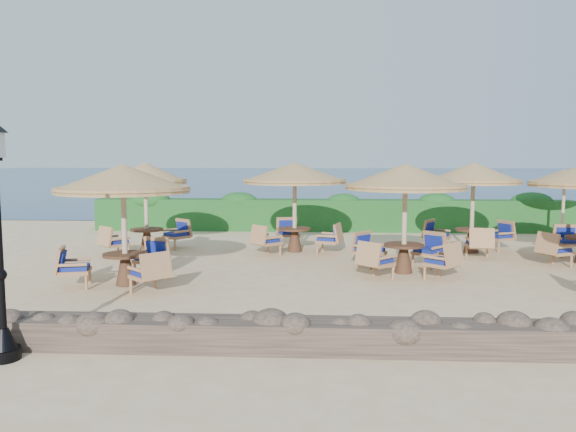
{
  "coord_description": "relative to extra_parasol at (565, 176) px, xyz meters",
  "views": [
    {
      "loc": [
        -0.45,
        -14.12,
        2.8
      ],
      "look_at": [
        -1.23,
        0.17,
        1.3
      ],
      "focal_mm": 35.0,
      "sensor_mm": 36.0,
      "label": 1
    }
  ],
  "objects": [
    {
      "name": "ground",
      "position": [
        -7.8,
        -5.2,
        -2.17
      ],
      "size": [
        120.0,
        120.0,
        0.0
      ],
      "primitive_type": "plane",
      "color": "beige",
      "rests_on": "ground"
    },
    {
      "name": "sea",
      "position": [
        -7.8,
        64.8,
        -2.17
      ],
      "size": [
        160.0,
        160.0,
        0.0
      ],
      "primitive_type": "plane",
      "color": "navy",
      "rests_on": "ground"
    },
    {
      "name": "hedge",
      "position": [
        -7.8,
        2.0,
        -1.57
      ],
      "size": [
        18.0,
        0.9,
        1.2
      ],
      "primitive_type": "cube",
      "color": "#17491B",
      "rests_on": "ground"
    },
    {
      "name": "stone_wall",
      "position": [
        -7.8,
        -11.4,
        -1.95
      ],
      "size": [
        15.0,
        0.65,
        0.44
      ],
      "primitive_type": "cube",
      "color": "brown",
      "rests_on": "ground"
    },
    {
      "name": "extra_parasol",
      "position": [
        0.0,
        0.0,
        0.0
      ],
      "size": [
        2.3,
        2.3,
        2.41
      ],
      "color": "#C5AD8B",
      "rests_on": "ground"
    },
    {
      "name": "cafe_set_0",
      "position": [
        -12.48,
        -7.41,
        -0.23
      ],
      "size": [
        2.92,
        2.92,
        2.65
      ],
      "color": "#C5AD8B",
      "rests_on": "ground"
    },
    {
      "name": "cafe_set_1",
      "position": [
        -6.17,
        -5.74,
        -0.32
      ],
      "size": [
        2.92,
        2.92,
        2.65
      ],
      "color": "#C5AD8B",
      "rests_on": "ground"
    },
    {
      "name": "cafe_set_3",
      "position": [
        -13.3,
        -3.2,
        -0.24
      ],
      "size": [
        2.41,
        2.61,
        2.65
      ],
      "color": "#C5AD8B",
      "rests_on": "ground"
    },
    {
      "name": "cafe_set_4",
      "position": [
        -8.96,
        -2.79,
        -0.2
      ],
      "size": [
        3.08,
        3.08,
        2.65
      ],
      "color": "#C5AD8B",
      "rests_on": "ground"
    },
    {
      "name": "cafe_set_5",
      "position": [
        -3.74,
        -2.69,
        -0.28
      ],
      "size": [
        2.77,
        2.77,
        2.65
      ],
      "color": "#C5AD8B",
      "rests_on": "ground"
    }
  ]
}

